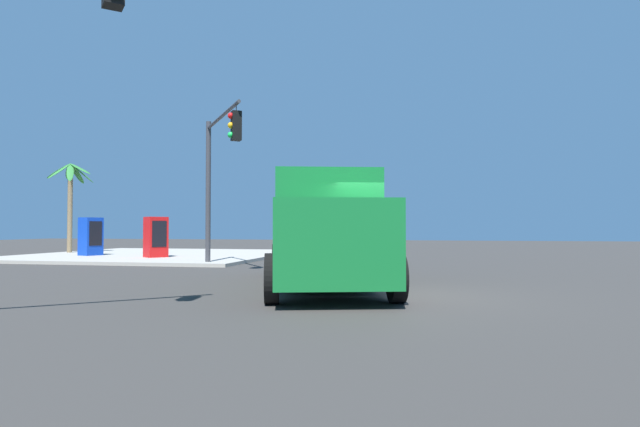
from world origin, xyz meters
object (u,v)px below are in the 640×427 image
(palm_tree_far, at_px, (71,190))
(delivery_truck, at_px, (323,228))
(vending_machine_blue, at_px, (156,237))
(traffic_light_secondary, at_px, (217,163))
(vending_machine_red, at_px, (91,236))

(palm_tree_far, bearing_deg, delivery_truck, -124.86)
(vending_machine_blue, bearing_deg, traffic_light_secondary, -129.39)
(traffic_light_secondary, bearing_deg, delivery_truck, -132.72)
(vending_machine_blue, height_order, palm_tree_far, palm_tree_far)
(vending_machine_blue, distance_m, palm_tree_far, 7.97)
(palm_tree_far, bearing_deg, traffic_light_secondary, -120.90)
(traffic_light_secondary, height_order, vending_machine_blue, traffic_light_secondary)
(vending_machine_red, bearing_deg, palm_tree_far, 51.87)
(delivery_truck, distance_m, vending_machine_red, 16.32)
(vending_machine_red, height_order, palm_tree_far, palm_tree_far)
(vending_machine_red, distance_m, vending_machine_blue, 4.01)
(vending_machine_blue, xyz_separation_m, palm_tree_far, (3.11, 6.91, 2.46))
(vending_machine_red, relative_size, palm_tree_far, 0.38)
(delivery_truck, relative_size, traffic_light_secondary, 1.51)
(vending_machine_blue, bearing_deg, vending_machine_red, 78.83)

